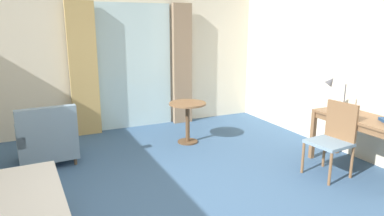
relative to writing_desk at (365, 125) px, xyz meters
The scene contains 10 objects.
ground 2.87m from the writing_desk, behind, with size 6.94×7.11×0.10m, color #38567A.
wall_back 4.45m from the writing_desk, 129.18° to the left, with size 6.54×0.12×2.63m, color beige.
balcony_glass_door 3.99m from the writing_desk, 122.88° to the left, with size 1.43×0.02×2.32m, color silver.
curtain_panel_left 4.49m from the writing_desk, 133.70° to the left, with size 0.48×0.10×2.32m, color tan.
curtain_panel_right 3.49m from the writing_desk, 110.68° to the left, with size 0.38×0.10×2.32m, color #897056.
writing_desk is the anchor object (origin of this frame).
desk_chair 0.46m from the writing_desk, 167.42° to the left, with size 0.50×0.51×0.96m.
desk_lamp 0.65m from the writing_desk, 101.67° to the left, with size 0.32×0.28×0.51m.
armchair_by_window 4.34m from the writing_desk, 151.45° to the left, with size 0.81×0.78×0.87m.
round_cafe_table 2.62m from the writing_desk, 128.66° to the left, with size 0.61×0.61×0.68m.
Camera 1 is at (-1.11, -3.10, 1.93)m, focal length 32.29 mm.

